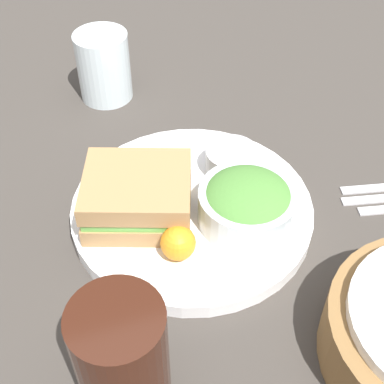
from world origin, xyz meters
name	(u,v)px	position (x,y,z in m)	size (l,w,h in m)	color
ground_plane	(192,215)	(0.00, 0.00, 0.00)	(4.00, 4.00, 0.00)	#3D3833
plate	(192,210)	(0.00, 0.00, 0.01)	(0.28, 0.28, 0.02)	white
sandwich	(138,196)	(0.06, -0.01, 0.05)	(0.14, 0.13, 0.05)	#A37A4C
salad_bowl	(247,203)	(-0.05, 0.04, 0.05)	(0.11, 0.11, 0.05)	silver
dressing_cup	(231,161)	(-0.06, -0.04, 0.04)	(0.06, 0.06, 0.03)	#B7B7BC
orange_wedge	(178,243)	(0.04, 0.06, 0.04)	(0.04, 0.04, 0.04)	orange
drink_glass	(123,364)	(0.12, 0.19, 0.07)	(0.07, 0.07, 0.14)	#38190F
water_glass	(104,66)	(0.04, -0.27, 0.05)	(0.08, 0.08, 0.10)	silver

